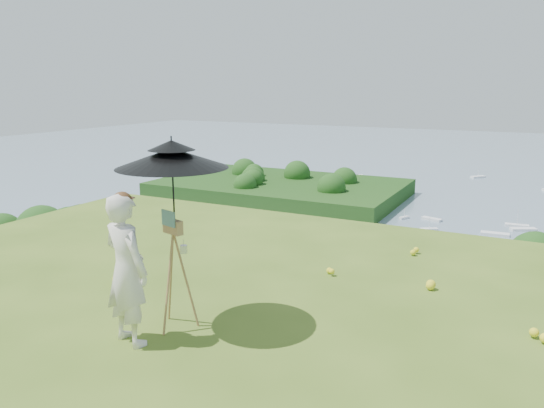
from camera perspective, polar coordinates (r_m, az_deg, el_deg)
The scene contains 12 objects.
ground at distance 5.74m, azimuth -10.97°, elevation -18.01°, with size 14.00×14.00×0.00m, color #45641C.
shoreline_tier at distance 87.96m, azimuth 22.93°, elevation -14.63°, with size 170.00×28.00×8.00m, color #73675C.
bay_water at distance 246.63m, azimuth 26.11°, elevation 2.79°, with size 700.00×700.00×0.00m, color #708EA0.
peninsula at distance 179.86m, azimuth 0.92°, elevation 2.48°, with size 90.00×60.00×12.00m, color #123B10, non-canonical shape.
slope_trees at distance 42.87m, azimuth 20.92°, elevation -12.89°, with size 110.00×50.00×6.00m, color #214815, non-canonical shape.
harbor_town at distance 85.29m, azimuth 23.31°, elevation -10.73°, with size 110.00×22.00×5.00m, color silver, non-canonical shape.
moored_boats at distance 169.56m, azimuth 21.18°, elevation -0.63°, with size 140.00×140.00×0.70m, color white, non-canonical shape.
wildflowers at distance 5.88m, azimuth -9.44°, elevation -16.47°, with size 10.00×10.50×0.12m, color yellow, non-canonical shape.
painter at distance 6.21m, azimuth -15.39°, elevation -6.82°, with size 0.64×0.42×1.76m, color beige.
field_easel at distance 6.52m, azimuth -10.43°, elevation -6.95°, with size 0.56×0.56×1.48m, color #96613F, non-canonical shape.
sun_umbrella at distance 6.27m, azimuth -10.60°, elevation 2.10°, with size 1.31×1.31×1.12m, color black, non-canonical shape.
painter_cap at distance 5.99m, azimuth -15.85°, elevation 0.68°, with size 0.22×0.26×0.10m, color #BC676A, non-canonical shape.
Camera 1 is at (3.13, -3.83, 2.91)m, focal length 35.00 mm.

